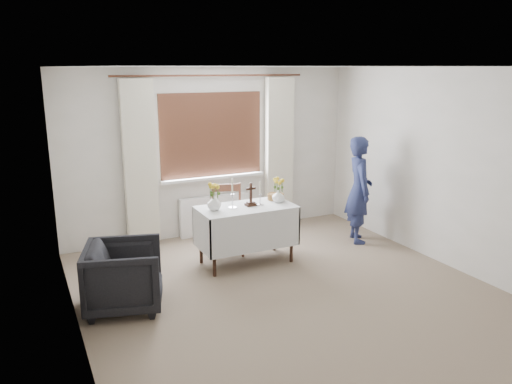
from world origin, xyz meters
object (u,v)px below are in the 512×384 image
wooden_chair (228,220)px  flower_vase_right (278,196)px  person (359,190)px  altar_table (246,235)px  armchair (124,276)px  wooden_cross (251,194)px  flower_vase_left (214,203)px

wooden_chair → flower_vase_right: wooden_chair is taller
person → altar_table: bearing=113.3°
flower_vase_right → armchair: bearing=-164.3°
wooden_chair → flower_vase_right: bearing=-20.4°
person → wooden_cross: size_ratio=5.14×
altar_table → armchair: altar_table is taller
armchair → person: size_ratio=0.51×
flower_vase_right → altar_table: bearing=-179.1°
altar_table → person: person is taller
wooden_chair → flower_vase_left: (-0.35, -0.42, 0.39)m
altar_table → flower_vase_left: 0.64m
altar_table → armchair: size_ratio=1.58×
person → armchair: bearing=122.0°
altar_table → flower_vase_left: flower_vase_left is taller
wooden_chair → wooden_cross: (0.15, -0.43, 0.44)m
wooden_cross → flower_vase_right: wooden_cross is taller
flower_vase_left → person: bearing=1.1°
wooden_cross → flower_vase_right: size_ratio=1.77×
armchair → flower_vase_right: size_ratio=4.61×
wooden_chair → wooden_cross: 0.63m
armchair → wooden_cross: bearing=-55.0°
wooden_chair → flower_vase_left: bearing=-112.0°
altar_table → wooden_chair: wooden_chair is taller
flower_vase_left → altar_table: bearing=-2.5°
armchair → flower_vase_left: bearing=-48.0°
person → flower_vase_left: person is taller
flower_vase_left → flower_vase_right: size_ratio=1.09×
altar_table → flower_vase_right: size_ratio=7.27×
flower_vase_left → flower_vase_right: flower_vase_left is taller
wooden_chair → flower_vase_right: 0.79m
wooden_chair → flower_vase_right: (0.55, -0.43, 0.38)m
altar_table → armchair: (-1.69, -0.60, -0.02)m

